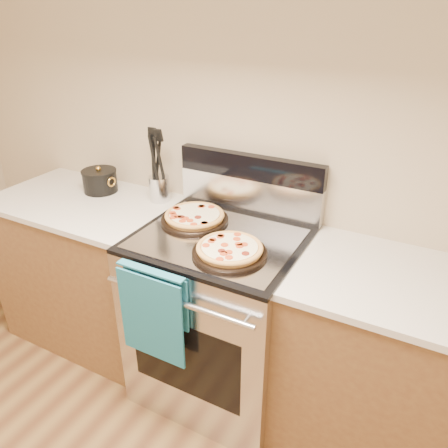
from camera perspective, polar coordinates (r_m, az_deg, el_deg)
The scene contains 17 objects.
wall_back at distance 2.14m, azimuth 4.04°, elevation 12.59°, with size 4.00×4.00×0.00m, color #C1AD8B.
range_body at distance 2.27m, azimuth -0.44°, elevation -12.10°, with size 0.76×0.68×0.90m, color #B7B7BC.
oven_window at distance 2.05m, azimuth -5.11°, elevation -17.26°, with size 0.56×0.01×0.40m, color black.
cooktop at distance 2.01m, azimuth -0.49°, elevation -1.86°, with size 0.76×0.68×0.02m, color black.
backsplash_lower at distance 2.22m, azimuth 3.33°, elevation 3.83°, with size 0.76×0.06×0.18m, color silver.
backsplash_upper at distance 2.16m, azimuth 3.44°, elevation 7.48°, with size 0.76×0.06×0.12m, color black.
oven_handle at distance 1.80m, azimuth -6.26°, elevation -10.01°, with size 0.03×0.03×0.70m, color silver.
dish_towel at distance 1.92m, azimuth -9.15°, elevation -11.32°, with size 0.32×0.05×0.42m, color navy, non-canonical shape.
foil_sheet at distance 1.98m, azimuth -0.90°, elevation -1.90°, with size 0.70×0.55×0.01m, color gray.
cabinet_left at distance 2.74m, azimuth -16.61°, elevation -5.96°, with size 1.00×0.62×0.88m, color brown.
countertop_left at distance 2.53m, azimuth -17.94°, elevation 2.73°, with size 1.02×0.64×0.03m, color beige.
cabinet_right at distance 2.13m, azimuth 22.41°, elevation -18.00°, with size 1.00×0.62×0.88m, color brown.
countertop_right at distance 1.86m, azimuth 24.85°, elevation -7.86°, with size 1.02×0.64×0.03m, color beige.
pepperoni_pizza_back at distance 2.13m, azimuth -3.86°, elevation 0.94°, with size 0.32×0.32×0.04m, color #C2863B, non-canonical shape.
pepperoni_pizza_front at distance 1.84m, azimuth 0.75°, elevation -3.38°, with size 0.32×0.32×0.04m, color #C2863B, non-canonical shape.
utensil_crock at distance 2.40m, azimuth -8.43°, elevation 4.61°, with size 0.11×0.11×0.14m, color silver.
saucepan at distance 2.59m, azimuth -15.88°, elevation 5.35°, with size 0.19×0.19×0.12m, color black.
Camera 1 is at (0.84, 0.10, 1.88)m, focal length 35.00 mm.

